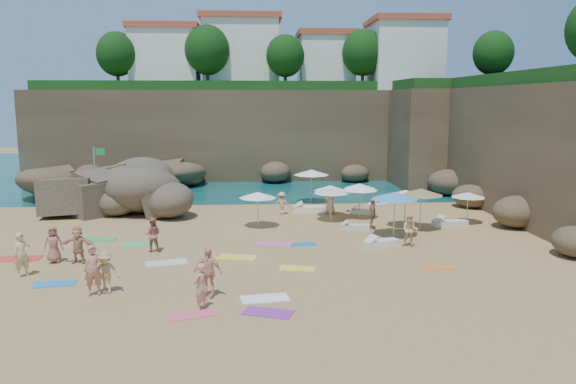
{
  "coord_description": "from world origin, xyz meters",
  "views": [
    {
      "loc": [
        0.06,
        -28.18,
        7.11
      ],
      "look_at": [
        2.0,
        3.0,
        2.0
      ],
      "focal_mm": 35.0,
      "sensor_mm": 36.0,
      "label": 1
    }
  ],
  "objects": [
    {
      "name": "parasol_6",
      "position": [
        9.27,
        1.73,
        2.13
      ],
      "size": [
        2.46,
        2.46,
        2.32
      ],
      "color": "silver",
      "rests_on": "ground"
    },
    {
      "name": "lounger_1",
      "position": [
        3.64,
        7.4,
        0.16
      ],
      "size": [
        2.05,
        0.71,
        0.32
      ],
      "primitive_type": "cube",
      "rotation": [
        0.0,
        0.0,
        0.02
      ],
      "color": "white",
      "rests_on": "ground"
    },
    {
      "name": "person_stand_0",
      "position": [
        -9.36,
        -5.52,
        0.92
      ],
      "size": [
        0.79,
        0.78,
        1.84
      ],
      "primitive_type": "imported",
      "rotation": [
        0.0,
        0.0,
        0.74
      ],
      "color": "#D9B372",
      "rests_on": "ground"
    },
    {
      "name": "towel_8",
      "position": [
        2.43,
        -1.08,
        0.01
      ],
      "size": [
        1.53,
        0.9,
        0.03
      ],
      "primitive_type": "cube",
      "rotation": [
        0.0,
        0.0,
        0.12
      ],
      "color": "#226BB7",
      "rests_on": "ground"
    },
    {
      "name": "parasol_3",
      "position": [
        6.78,
        6.58,
        1.75
      ],
      "size": [
        2.02,
        2.02,
        1.91
      ],
      "color": "silver",
      "rests_on": "ground"
    },
    {
      "name": "towel_1",
      "position": [
        -2.05,
        -10.12,
        0.01
      ],
      "size": [
        1.74,
        1.29,
        0.03
      ],
      "primitive_type": "cube",
      "rotation": [
        0.0,
        0.0,
        0.36
      ],
      "color": "#E85A6D",
      "rests_on": "ground"
    },
    {
      "name": "towel_13",
      "position": [
        0.43,
        -8.72,
        0.02
      ],
      "size": [
        1.85,
        1.12,
        0.03
      ],
      "primitive_type": "cube",
      "rotation": [
        0.0,
        0.0,
        0.15
      ],
      "color": "white",
      "rests_on": "ground"
    },
    {
      "name": "parasol_8",
      "position": [
        12.48,
        3.15,
        1.7
      ],
      "size": [
        1.96,
        1.96,
        1.85
      ],
      "color": "silver",
      "rests_on": "ground"
    },
    {
      "name": "person_lie_4",
      "position": [
        -5.83,
        -7.95,
        0.22
      ],
      "size": [
        1.07,
        1.97,
        0.45
      ],
      "primitive_type": "imported",
      "rotation": [
        0.0,
        0.0,
        0.22
      ],
      "color": "#C17160",
      "rests_on": "ground"
    },
    {
      "name": "person_lie_1",
      "position": [
        -1.63,
        -8.38,
        0.22
      ],
      "size": [
        1.56,
        2.06,
        0.45
      ],
      "primitive_type": "imported",
      "rotation": [
        0.0,
        0.0,
        -0.3
      ],
      "color": "#F2AB89",
      "rests_on": "ground"
    },
    {
      "name": "clifftop_trees",
      "position": [
        4.78,
        19.52,
        11.26
      ],
      "size": [
        35.6,
        23.82,
        4.4
      ],
      "color": "#11380F",
      "rests_on": "ground"
    },
    {
      "name": "person_stand_3",
      "position": [
        6.67,
        2.12,
        0.86
      ],
      "size": [
        0.53,
        1.05,
        1.72
      ],
      "primitive_type": "imported",
      "rotation": [
        0.0,
        0.0,
        1.46
      ],
      "color": "#AB7855",
      "rests_on": "ground"
    },
    {
      "name": "marina_masts",
      "position": [
        -16.5,
        30.0,
        3.0
      ],
      "size": [
        3.1,
        0.1,
        6.0
      ],
      "color": "white",
      "rests_on": "ground"
    },
    {
      "name": "parasol_0",
      "position": [
        4.64,
        4.28,
        1.85
      ],
      "size": [
        2.13,
        2.13,
        2.01
      ],
      "color": "silver",
      "rests_on": "ground"
    },
    {
      "name": "rock_promontory",
      "position": [
        -11.0,
        16.0,
        0.0
      ],
      "size": [
        12.0,
        7.0,
        2.0
      ],
      "primitive_type": null,
      "color": "brown",
      "rests_on": "ground"
    },
    {
      "name": "lounger_0",
      "position": [
        8.42,
        8.4,
        0.12
      ],
      "size": [
        1.61,
        1.25,
        0.24
      ],
      "primitive_type": "cube",
      "rotation": [
        0.0,
        0.0,
        0.54
      ],
      "color": "silver",
      "rests_on": "ground"
    },
    {
      "name": "towel_11",
      "position": [
        -7.98,
        0.55,
        0.01
      ],
      "size": [
        1.81,
        1.16,
        0.03
      ],
      "primitive_type": "cube",
      "rotation": [
        0.0,
        0.0,
        -0.2
      ],
      "color": "green",
      "rests_on": "ground"
    },
    {
      "name": "lounger_4",
      "position": [
        6.96,
        6.37,
        0.13
      ],
      "size": [
        1.69,
        1.12,
        0.25
      ],
      "primitive_type": "cube",
      "rotation": [
        0.0,
        0.0,
        -0.4
      ],
      "color": "white",
      "rests_on": "ground"
    },
    {
      "name": "cliff_corner",
      "position": [
        17.0,
        20.0,
        4.0
      ],
      "size": [
        10.0,
        12.0,
        8.0
      ],
      "primitive_type": "cube",
      "color": "brown",
      "rests_on": "ground"
    },
    {
      "name": "towel_10",
      "position": [
        7.96,
        -5.36,
        0.01
      ],
      "size": [
        1.46,
        0.75,
        0.03
      ],
      "primitive_type": "cube",
      "rotation": [
        0.0,
        0.0,
        -0.02
      ],
      "color": "orange",
      "rests_on": "ground"
    },
    {
      "name": "parasol_10",
      "position": [
        7.42,
        0.26,
        2.2
      ],
      "size": [
        2.53,
        2.53,
        2.4
      ],
      "color": "silver",
      "rests_on": "ground"
    },
    {
      "name": "parasol_2",
      "position": [
        6.49,
        4.94,
        1.91
      ],
      "size": [
        2.2,
        2.2,
        2.08
      ],
      "color": "silver",
      "rests_on": "ground"
    },
    {
      "name": "person_stand_5",
      "position": [
        -9.01,
        10.99,
        0.92
      ],
      "size": [
        1.77,
        0.82,
        1.84
      ],
      "primitive_type": "imported",
      "rotation": [
        0.0,
        0.0,
        0.2
      ],
      "color": "tan",
      "rests_on": "ground"
    },
    {
      "name": "person_stand_6",
      "position": [
        -1.79,
        -9.65,
        0.83
      ],
      "size": [
        0.64,
        0.72,
        1.66
      ],
      "primitive_type": "imported",
      "rotation": [
        0.0,
        0.0,
        4.21
      ],
      "color": "tan",
      "rests_on": "ground"
    },
    {
      "name": "person_lie_5",
      "position": [
        7.69,
        -1.83,
        0.3
      ],
      "size": [
        1.31,
        1.77,
        0.61
      ],
      "primitive_type": "imported",
      "rotation": [
        0.0,
        0.0,
        -0.38
      ],
      "color": "#F7BC8C",
      "rests_on": "ground"
    },
    {
      "name": "parasol_9",
      "position": [
        0.29,
        2.89,
        1.86
      ],
      "size": [
        2.14,
        2.14,
        2.03
      ],
      "color": "silver",
      "rests_on": "ground"
    },
    {
      "name": "cliff_right",
      "position": [
        19.0,
        8.0,
        4.0
      ],
      "size": [
        8.0,
        30.0,
        8.0
      ],
      "primitive_type": "cube",
      "color": "brown",
      "rests_on": "ground"
    },
    {
      "name": "towel_4",
      "position": [
        -0.73,
        -3.23,
        0.02
      ],
      "size": [
        1.97,
        1.31,
        0.03
      ],
      "primitive_type": "cube",
      "rotation": [
        0.0,
        0.0,
        -0.24
      ],
      "color": "yellow",
      "rests_on": "ground"
    },
    {
      "name": "towel_0",
      "position": [
        -7.77,
        -6.56,
        0.01
      ],
      "size": [
        1.69,
        1.06,
        0.03
      ],
      "primitive_type": "cube",
      "rotation": [
        0.0,
        0.0,
        0.18
      ],
      "color": "#267FCB",
      "rests_on": "ground"
    },
    {
      "name": "towel_6",
      "position": [
        0.51,
        -10.1,
        0.01
      ],
      "size": [
        1.85,
        1.33,
        0.03
      ],
      "primitive_type": "cube",
      "rotation": [
        0.0,
        0.0,
        -0.33
      ],
      "color": "purple",
      "rests_on": "ground"
    },
    {
      "name": "seawater",
      "position": [
        0.0,
        30.0,
        0.0
      ],
      "size": [
        120.0,
        120.0,
        0.0
      ],
      "primitive_type": "plane",
      "color": "#0C4751",
      "rests_on": "ground"
    },
    {
      "name": "person_lie_3",
      "position": [
        -7.69,
        -3.68,
        0.22
      ],
      "size": [
        1.7,
        1.8,
        0.44
      ],
      "primitive_type": "imported",
      "rotation": [
        0.0,
        0.0,
        -0.12
      ],
      "color": "tan",
      "rests_on": "ground"
    },
    {
      "name": "clifftop_buildings",
      "position": [
        2.96,
        25.79,
        11.24
      ],
      "size": [
        28.48,
        9.48,
        7.0
      ],
      "color": "white",
      "rests_on": "cliff_back"
    },
    {
      "name": "towel_7",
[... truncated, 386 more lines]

